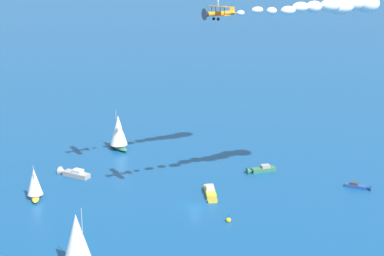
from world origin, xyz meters
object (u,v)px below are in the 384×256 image
motorboat_offshore (73,173)px  wingwalker_lead (218,1)px  biplane_lead (218,13)px  sailboat_trailing (118,132)px  motorboat_near_centre (359,186)px  motorboat_inshore (211,194)px  motorboat_far_port (260,170)px  sailboat_far_stbd (77,240)px  marker_buoy (228,220)px  sailboat_ahead (34,183)px

motorboat_offshore → wingwalker_lead: size_ratio=4.83×
biplane_lead → sailboat_trailing: bearing=17.4°
motorboat_near_centre → motorboat_inshore: size_ratio=0.67×
motorboat_far_port → sailboat_trailing: size_ratio=0.70×
sailboat_far_stbd → motorboat_near_centre: bearing=-68.8°
sailboat_far_stbd → motorboat_offshore: bearing=1.3°
motorboat_far_port → sailboat_trailing: (24.86, 35.25, 4.68)m
sailboat_trailing → biplane_lead: (-54.14, -16.94, 40.11)m
motorboat_near_centre → biplane_lead: bearing=109.6°
marker_buoy → wingwalker_lead: bearing=110.6°
motorboat_far_port → marker_buoy: (-27.90, 15.12, -0.23)m
motorboat_offshore → sailboat_far_stbd: bearing=-178.7°
sailboat_far_stbd → sailboat_ahead: 35.79m
sailboat_far_stbd → sailboat_ahead: size_ratio=1.43×
wingwalker_lead → motorboat_inshore: bearing=-8.5°
motorboat_near_centre → motorboat_far_port: bearing=54.1°
motorboat_inshore → wingwalker_lead: (-15.54, 2.32, 46.90)m
motorboat_inshore → sailboat_trailing: bearing=26.5°
motorboat_near_centre → motorboat_offshore: (21.23, 69.64, 0.23)m
motorboat_inshore → sailboat_trailing: (38.44, 19.20, 4.61)m
sailboat_far_stbd → motorboat_far_port: bearing=-48.6°
sailboat_far_stbd → sailboat_ahead: (34.40, 9.76, -1.66)m
sailboat_far_stbd → sailboat_trailing: sailboat_far_stbd is taller
sailboat_ahead → biplane_lead: (-21.83, -38.90, 41.50)m
sailboat_trailing → marker_buoy: sailboat_trailing is taller
motorboat_offshore → sailboat_trailing: 23.57m
marker_buoy → wingwalker_lead: (-1.22, 3.25, 47.20)m
motorboat_inshore → motorboat_offshore: bearing=59.0°
motorboat_inshore → marker_buoy: size_ratio=4.31×
motorboat_far_port → marker_buoy: bearing=151.5°
motorboat_near_centre → marker_buoy: size_ratio=2.88×
motorboat_far_port → sailboat_ahead: 57.79m
motorboat_offshore → marker_buoy: (-33.86, -33.45, -0.33)m
motorboat_far_port → biplane_lead: (-29.28, 18.31, 44.79)m
motorboat_offshore → biplane_lead: size_ratio=1.16×
motorboat_near_centre → marker_buoy: (-12.63, 36.19, -0.10)m
motorboat_offshore → motorboat_far_port: bearing=-97.0°
motorboat_near_centre → marker_buoy: marker_buoy is taller
motorboat_far_port → sailboat_far_stbd: sailboat_far_stbd is taller
sailboat_ahead → biplane_lead: 60.93m
motorboat_far_port → sailboat_ahead: (-7.45, 57.21, 3.29)m
sailboat_trailing → sailboat_ahead: (-32.31, 21.96, -1.40)m
sailboat_far_stbd → motorboat_offshore: 48.07m
motorboat_inshore → biplane_lead: bearing=171.8°
motorboat_far_port → motorboat_inshore: size_ratio=0.90×
marker_buoy → motorboat_far_port: bearing=-28.5°
motorboat_inshore → sailboat_ahead: sailboat_ahead is taller
marker_buoy → sailboat_trailing: bearing=20.9°
sailboat_ahead → marker_buoy: size_ratio=4.08×
sailboat_far_stbd → biplane_lead: 50.94m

